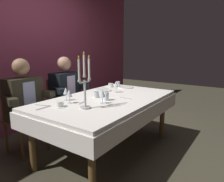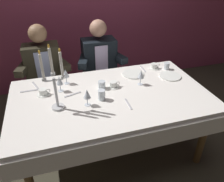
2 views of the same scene
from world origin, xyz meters
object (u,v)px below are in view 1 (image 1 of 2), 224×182
at_px(seated_diner_0, 23,98).
at_px(dinner_plate_0, 103,90).
at_px(coffee_cup_0, 111,85).
at_px(wine_glass_0, 116,84).
at_px(wine_glass_3, 69,93).
at_px(dinner_plate_1, 126,87).
at_px(water_tumbler_0, 118,84).
at_px(wine_glass_1, 102,94).
at_px(water_tumbler_1, 96,94).
at_px(dining_table, 108,107).
at_px(candelabra, 85,86).
at_px(coffee_cup_2, 59,105).
at_px(coffee_cup_1, 102,94).
at_px(wine_glass_2, 66,91).
at_px(seated_diner_1, 65,89).
at_px(water_tumbler_2, 106,96).

bearing_deg(seated_diner_0, dinner_plate_0, -29.87).
distance_m(dinner_plate_0, coffee_cup_0, 0.31).
height_order(wine_glass_0, wine_glass_3, same).
bearing_deg(dinner_plate_1, water_tumbler_0, 74.07).
bearing_deg(wine_glass_1, water_tumbler_1, 51.90).
bearing_deg(wine_glass_0, dining_table, -163.93).
xyz_separation_m(candelabra, coffee_cup_2, (-0.12, 0.26, -0.21)).
relative_size(dinner_plate_1, water_tumbler_0, 2.96).
bearing_deg(coffee_cup_2, wine_glass_0, -4.87).
bearing_deg(wine_glass_1, dinner_plate_0, 35.89).
distance_m(water_tumbler_0, coffee_cup_1, 0.75).
bearing_deg(dinner_plate_1, dining_table, -167.41).
bearing_deg(water_tumbler_0, wine_glass_2, -179.66).
bearing_deg(dinner_plate_0, coffee_cup_0, 14.18).
height_order(dinner_plate_1, wine_glass_1, wine_glass_1).
xyz_separation_m(candelabra, seated_diner_1, (0.61, 0.97, -0.25)).
bearing_deg(water_tumbler_0, coffee_cup_1, -163.27).
xyz_separation_m(dining_table, dinner_plate_1, (0.73, 0.16, 0.13)).
height_order(water_tumbler_2, coffee_cup_1, water_tumbler_2).
xyz_separation_m(candelabra, wine_glass_2, (0.13, 0.42, -0.13)).
height_order(dinner_plate_1, coffee_cup_2, coffee_cup_2).
height_order(dinner_plate_0, wine_glass_1, wine_glass_1).
distance_m(water_tumbler_2, coffee_cup_1, 0.26).
height_order(dining_table, coffee_cup_0, coffee_cup_0).
height_order(wine_glass_0, wine_glass_1, same).
distance_m(dinner_plate_1, water_tumbler_0, 0.19).
bearing_deg(wine_glass_3, dining_table, -23.98).
relative_size(dinner_plate_1, wine_glass_2, 1.44).
xyz_separation_m(wine_glass_1, water_tumbler_0, (1.04, 0.46, -0.07)).
distance_m(water_tumbler_2, seated_diner_0, 1.07).
relative_size(water_tumbler_0, coffee_cup_1, 0.61).
bearing_deg(seated_diner_0, wine_glass_0, -39.35).
distance_m(coffee_cup_0, coffee_cup_1, 0.65).
bearing_deg(seated_diner_1, candelabra, -122.20).
relative_size(dinner_plate_0, dinner_plate_1, 1.02).
relative_size(wine_glass_2, wine_glass_3, 1.00).
bearing_deg(wine_glass_1, wine_glass_3, 123.47).
height_order(water_tumbler_0, coffee_cup_1, water_tumbler_0).
distance_m(wine_glass_1, water_tumbler_0, 1.14).
height_order(dining_table, dinner_plate_0, dinner_plate_0).
height_order(candelabra, water_tumbler_0, candelabra).
relative_size(wine_glass_2, coffee_cup_2, 1.24).
xyz_separation_m(wine_glass_1, water_tumbler_1, (0.20, 0.25, -0.08)).
xyz_separation_m(coffee_cup_1, seated_diner_0, (-0.67, 0.76, -0.03)).
bearing_deg(wine_glass_0, water_tumbler_1, 174.34).
relative_size(dining_table, water_tumbler_2, 19.46).
xyz_separation_m(water_tumbler_2, coffee_cup_1, (0.17, 0.19, -0.02)).
distance_m(dining_table, coffee_cup_1, 0.21).
bearing_deg(dinner_plate_1, water_tumbler_1, -178.29).
bearing_deg(water_tumbler_0, dining_table, -156.21).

